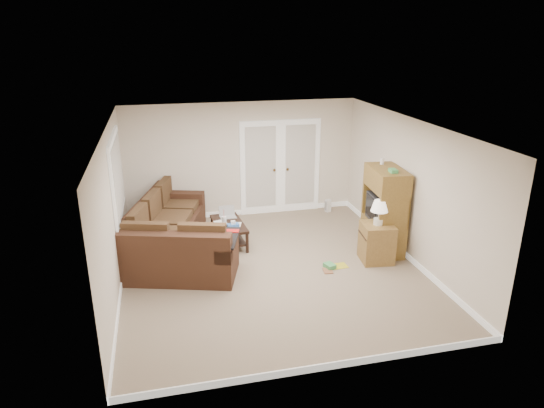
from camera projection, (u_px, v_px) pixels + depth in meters
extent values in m
plane|color=gray|center=(271.00, 269.00, 8.40)|extent=(5.50, 5.50, 0.00)
cube|color=silver|center=(271.00, 125.00, 7.55)|extent=(5.00, 5.50, 0.02)
cube|color=silver|center=(113.00, 213.00, 7.43)|extent=(0.02, 5.50, 2.50)
cube|color=silver|center=(409.00, 190.00, 8.52)|extent=(0.02, 5.50, 2.50)
cube|color=silver|center=(242.00, 160.00, 10.49)|extent=(5.00, 0.02, 2.50)
cube|color=silver|center=(327.00, 280.00, 5.45)|extent=(5.00, 0.02, 2.50)
cube|color=white|center=(261.00, 169.00, 10.63)|extent=(0.90, 0.04, 2.13)
cube|color=white|center=(300.00, 167.00, 10.82)|extent=(0.90, 0.04, 2.13)
cube|color=silver|center=(261.00, 167.00, 10.59)|extent=(0.68, 0.02, 1.80)
cube|color=silver|center=(300.00, 165.00, 10.78)|extent=(0.68, 0.02, 1.80)
cube|color=white|center=(117.00, 176.00, 8.25)|extent=(0.04, 1.92, 1.42)
cube|color=silver|center=(118.00, 176.00, 8.26)|extent=(0.02, 1.74, 1.24)
cube|color=#422719|center=(168.00, 233.00, 9.30)|extent=(1.64, 2.65, 0.45)
cube|color=#422719|center=(148.00, 210.00, 9.16)|extent=(0.96, 2.45, 0.46)
cube|color=#422719|center=(181.00, 197.00, 10.23)|extent=(1.00, 0.53, 0.24)
cube|color=#503720|center=(172.00, 219.00, 9.20)|extent=(1.30, 2.46, 0.13)
cube|color=#422719|center=(178.00, 263.00, 8.11)|extent=(2.14, 1.49, 0.45)
cube|color=#422719|center=(170.00, 247.00, 7.62)|extent=(1.93, 0.80, 0.46)
cube|color=#422719|center=(227.00, 245.00, 7.94)|extent=(0.53, 1.00, 0.24)
cube|color=#503720|center=(178.00, 245.00, 8.09)|extent=(1.94, 1.15, 0.13)
cube|color=black|center=(227.00, 238.00, 7.90)|extent=(0.58, 0.93, 0.03)
cube|color=red|center=(229.00, 231.00, 8.11)|extent=(0.37, 0.22, 0.02)
cube|color=black|center=(229.00, 224.00, 9.25)|extent=(0.61, 1.11, 0.05)
cube|color=black|center=(229.00, 237.00, 9.34)|extent=(0.53, 1.02, 0.03)
cylinder|color=white|center=(224.00, 220.00, 9.14)|extent=(0.09, 0.09, 0.16)
cylinder|color=red|center=(224.00, 213.00, 9.09)|extent=(0.01, 0.01, 0.14)
cube|color=#3666B0|center=(233.00, 226.00, 8.97)|extent=(0.22, 0.13, 0.09)
cube|color=white|center=(230.00, 224.00, 9.15)|extent=(0.39, 0.61, 0.00)
cube|color=brown|center=(382.00, 235.00, 9.04)|extent=(0.63, 1.03, 0.59)
cube|color=brown|center=(387.00, 179.00, 8.67)|extent=(0.63, 1.03, 0.40)
cube|color=black|center=(384.00, 208.00, 8.85)|extent=(0.53, 0.63, 0.49)
cube|color=black|center=(371.00, 207.00, 8.81)|extent=(0.06, 0.51, 0.40)
cube|color=#469B53|center=(393.00, 171.00, 8.36)|extent=(0.13, 0.19, 0.06)
cylinder|color=white|center=(382.00, 161.00, 8.86)|extent=(0.07, 0.07, 0.12)
cube|color=olive|center=(377.00, 243.00, 8.59)|extent=(0.60, 0.60, 0.70)
cylinder|color=silver|center=(378.00, 222.00, 8.45)|extent=(0.17, 0.17, 0.11)
cylinder|color=silver|center=(379.00, 215.00, 8.41)|extent=(0.03, 0.03, 0.15)
cone|color=beige|center=(380.00, 206.00, 8.35)|extent=(0.30, 0.30, 0.19)
cube|color=white|center=(328.00, 206.00, 11.00)|extent=(0.13, 0.12, 0.29)
cube|color=gold|center=(339.00, 266.00, 8.49)|extent=(0.29, 0.24, 0.01)
cube|color=#469B53|center=(330.00, 266.00, 8.41)|extent=(0.20, 0.23, 0.08)
imported|color=brown|center=(323.00, 271.00, 8.30)|extent=(0.18, 0.23, 0.02)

